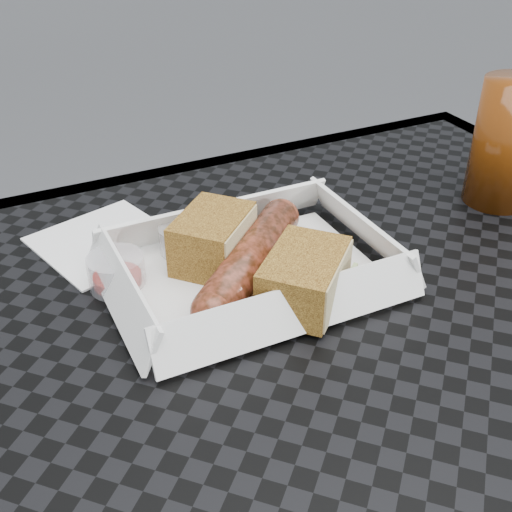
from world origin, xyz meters
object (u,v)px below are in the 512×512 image
at_px(food_tray, 251,277).
at_px(drink_glass, 507,143).
at_px(patio_table, 369,429).
at_px(bratwurst, 251,259).

xyz_separation_m(food_tray, drink_glass, (0.30, 0.02, 0.07)).
xyz_separation_m(patio_table, food_tray, (-0.04, 0.14, 0.08)).
xyz_separation_m(patio_table, drink_glass, (0.26, 0.16, 0.14)).
height_order(patio_table, bratwurst, bratwurst).
height_order(patio_table, food_tray, food_tray).
distance_m(patio_table, food_tray, 0.17).
bearing_deg(patio_table, bratwurst, 106.65).
height_order(food_tray, bratwurst, bratwurst).
xyz_separation_m(food_tray, bratwurst, (-0.00, -0.00, 0.02)).
bearing_deg(bratwurst, drink_glass, 3.86).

